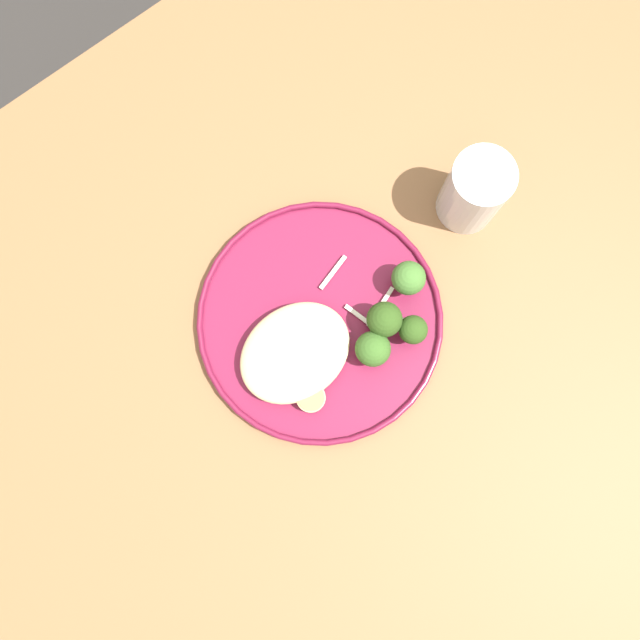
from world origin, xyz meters
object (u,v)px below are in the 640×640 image
(seared_scallop_half_hidden, at_px, (311,398))
(broccoli_floret_near_rim, at_px, (383,317))
(broccoli_floret_front_edge, at_px, (373,349))
(seared_scallop_front_small, at_px, (304,366))
(water_glass, at_px, (473,194))
(seared_scallop_large_seared, at_px, (281,375))
(dinner_plate, at_px, (320,321))
(seared_scallop_tiny_bay, at_px, (259,352))
(broccoli_floret_rear_charred, at_px, (413,330))
(broccoli_floret_right_tilted, at_px, (408,278))

(seared_scallop_half_hidden, distance_m, broccoli_floret_near_rim, 0.12)
(broccoli_floret_front_edge, height_order, broccoli_floret_near_rim, broccoli_floret_near_rim)
(broccoli_floret_front_edge, distance_m, broccoli_floret_near_rim, 0.04)
(seared_scallop_front_small, relative_size, water_glass, 0.24)
(seared_scallop_large_seared, xyz_separation_m, seared_scallop_half_hidden, (0.01, -0.04, 0.00))
(seared_scallop_front_small, bearing_deg, dinner_plate, 33.84)
(seared_scallop_front_small, relative_size, broccoli_floret_front_edge, 0.51)
(seared_scallop_front_small, relative_size, seared_scallop_large_seared, 0.76)
(seared_scallop_tiny_bay, xyz_separation_m, broccoli_floret_front_edge, (0.10, -0.08, 0.02))
(seared_scallop_large_seared, bearing_deg, broccoli_floret_near_rim, -8.16)
(broccoli_floret_front_edge, xyz_separation_m, broccoli_floret_near_rim, (0.03, 0.02, 0.01))
(seared_scallop_front_small, xyz_separation_m, seared_scallop_half_hidden, (-0.02, -0.03, 0.00))
(seared_scallop_tiny_bay, distance_m, broccoli_floret_front_edge, 0.13)
(dinner_plate, bearing_deg, broccoli_floret_front_edge, -68.03)
(seared_scallop_tiny_bay, relative_size, seared_scallop_front_small, 1.02)
(dinner_plate, height_order, broccoli_floret_near_rim, broccoli_floret_near_rim)
(broccoli_floret_rear_charred, height_order, broccoli_floret_near_rim, broccoli_floret_near_rim)
(broccoli_floret_rear_charred, relative_size, broccoli_floret_near_rim, 0.80)
(dinner_plate, xyz_separation_m, broccoli_floret_front_edge, (0.03, -0.06, 0.03))
(water_glass, bearing_deg, broccoli_floret_front_edge, -159.96)
(seared_scallop_tiny_bay, bearing_deg, seared_scallop_half_hidden, -78.06)
(seared_scallop_tiny_bay, distance_m, seared_scallop_large_seared, 0.04)
(seared_scallop_tiny_bay, xyz_separation_m, water_glass, (0.31, -0.00, 0.03))
(seared_scallop_half_hidden, height_order, broccoli_floret_near_rim, broccoli_floret_near_rim)
(broccoli_floret_near_rim, bearing_deg, dinner_plate, 142.21)
(dinner_plate, relative_size, broccoli_floret_right_tilted, 5.27)
(broccoli_floret_rear_charred, bearing_deg, dinner_plate, 135.38)
(seared_scallop_large_seared, relative_size, broccoli_floret_rear_charred, 0.71)
(broccoli_floret_right_tilted, relative_size, broccoli_floret_near_rim, 0.90)
(water_glass, bearing_deg, broccoli_floret_near_rim, -163.20)
(water_glass, bearing_deg, dinner_plate, -177.79)
(broccoli_floret_rear_charred, bearing_deg, seared_scallop_tiny_bay, 150.81)
(seared_scallop_half_hidden, relative_size, water_glass, 0.30)
(seared_scallop_tiny_bay, bearing_deg, broccoli_floret_near_rim, -22.16)
(seared_scallop_large_seared, xyz_separation_m, water_glass, (0.30, 0.03, 0.03))
(seared_scallop_tiny_bay, bearing_deg, seared_scallop_front_small, -53.38)
(seared_scallop_tiny_bay, relative_size, seared_scallop_large_seared, 0.77)
(broccoli_floret_rear_charred, relative_size, broccoli_floret_front_edge, 0.94)
(dinner_plate, height_order, seared_scallop_half_hidden, seared_scallop_half_hidden)
(seared_scallop_front_small, distance_m, water_glass, 0.28)
(broccoli_floret_rear_charred, bearing_deg, broccoli_floret_near_rim, 122.47)
(seared_scallop_large_seared, bearing_deg, seared_scallop_tiny_bay, 96.89)
(seared_scallop_tiny_bay, distance_m, water_glass, 0.31)
(seared_scallop_tiny_bay, xyz_separation_m, broccoli_floret_right_tilted, (0.19, -0.04, 0.02))
(dinner_plate, relative_size, seared_scallop_half_hidden, 8.58)
(broccoli_floret_rear_charred, xyz_separation_m, water_glass, (0.15, 0.08, 0.01))
(water_glass, bearing_deg, seared_scallop_tiny_bay, 179.46)
(seared_scallop_half_hidden, height_order, broccoli_floret_front_edge, broccoli_floret_front_edge)
(seared_scallop_tiny_bay, height_order, water_glass, water_glass)
(dinner_plate, distance_m, water_glass, 0.23)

